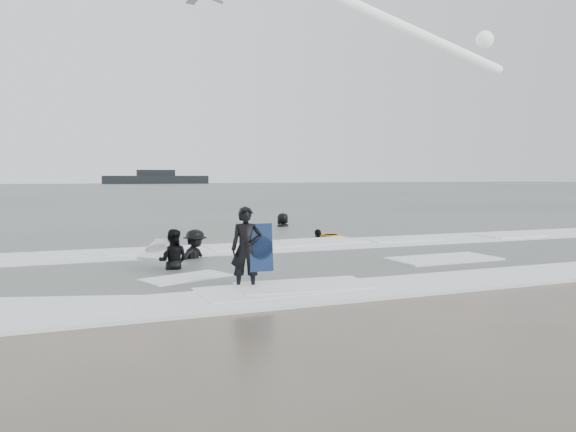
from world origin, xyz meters
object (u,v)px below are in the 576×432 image
object	(u,v)px
vessel_horizon	(156,179)
airshow_jet	(384,23)
surfer_centre	(247,290)
surfer_breaker	(195,261)
surfer_right_far	(283,228)
surfer_wading	(173,271)
surfer_right_near	(318,239)

from	to	relation	value
vessel_horizon	airshow_jet	bearing A→B (deg)	-78.55
surfer_centre	surfer_breaker	bearing A→B (deg)	109.22
surfer_breaker	airshow_jet	distance (m)	68.35
surfer_breaker	surfer_right_far	bearing A→B (deg)	19.49
surfer_centre	surfer_wading	world-z (taller)	surfer_centre
surfer_wading	surfer_right_near	xyz separation A→B (m)	(6.04, 5.03, 0.00)
surfer_right_near	airshow_jet	xyz separation A→B (m)	(31.44, 49.31, 22.94)
surfer_centre	airshow_jet	distance (m)	71.56
surfer_breaker	surfer_right_near	size ratio (longest dim) A/B	1.12
surfer_centre	surfer_right_far	xyz separation A→B (m)	(5.33, 12.32, 0.00)
airshow_jet	surfer_wading	bearing A→B (deg)	-124.60
surfer_wading	airshow_jet	distance (m)	69.88
surfer_centre	airshow_jet	world-z (taller)	airshow_jet
surfer_breaker	surfer_right_far	world-z (taller)	surfer_right_far
surfer_centre	surfer_wading	bearing A→B (deg)	126.49
surfer_wading	surfer_breaker	world-z (taller)	surfer_breaker
surfer_centre	surfer_wading	size ratio (longest dim) A/B	1.08
airshow_jet	surfer_breaker	bearing A→B (deg)	-124.71
surfer_wading	vessel_horizon	world-z (taller)	vessel_horizon
surfer_wading	vessel_horizon	size ratio (longest dim) A/B	0.05
surfer_right_near	surfer_wading	bearing A→B (deg)	-4.72
surfer_breaker	vessel_horizon	distance (m)	145.51
surfer_right_near	airshow_jet	size ratio (longest dim) A/B	0.03
surfer_wading	surfer_breaker	distance (m)	1.62
vessel_horizon	surfer_wading	bearing A→B (deg)	-97.41
surfer_centre	vessel_horizon	bearing A→B (deg)	99.76
surfer_breaker	surfer_wading	bearing A→B (deg)	-156.69
surfer_right_near	airshow_jet	distance (m)	62.82
surfer_right_far	vessel_horizon	bearing A→B (deg)	-118.92
airshow_jet	vessel_horizon	bearing A→B (deg)	101.45
surfer_right_near	vessel_horizon	distance (m)	141.34
surfer_breaker	surfer_right_near	xyz separation A→B (m)	(5.22, 3.63, 0.00)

